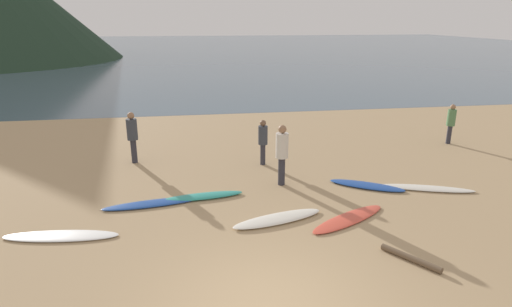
{
  "coord_description": "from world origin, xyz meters",
  "views": [
    {
      "loc": [
        -1.13,
        -5.96,
        4.76
      ],
      "look_at": [
        0.88,
        6.83,
        0.6
      ],
      "focal_mm": 29.77,
      "sensor_mm": 36.0,
      "label": 1
    }
  ],
  "objects_px": {
    "surfboard_1": "(153,203)",
    "driftwood_log": "(411,258)",
    "surfboard_2": "(203,196)",
    "surfboard_0": "(61,236)",
    "person_2": "(451,121)",
    "surfboard_3": "(278,219)",
    "surfboard_5": "(367,185)",
    "surfboard_6": "(427,188)",
    "person_1": "(282,150)",
    "surfboard_4": "(349,219)",
    "person_0": "(263,139)",
    "person_3": "(132,133)"
  },
  "relations": [
    {
      "from": "surfboard_1",
      "to": "driftwood_log",
      "type": "height_order",
      "value": "driftwood_log"
    },
    {
      "from": "surfboard_6",
      "to": "person_2",
      "type": "xyz_separation_m",
      "value": [
        3.35,
        4.24,
        0.89
      ]
    },
    {
      "from": "person_1",
      "to": "surfboard_4",
      "type": "bearing_deg",
      "value": 100.62
    },
    {
      "from": "surfboard_3",
      "to": "driftwood_log",
      "type": "xyz_separation_m",
      "value": [
        2.32,
        -2.21,
        0.02
      ]
    },
    {
      "from": "surfboard_3",
      "to": "person_1",
      "type": "height_order",
      "value": "person_1"
    },
    {
      "from": "person_0",
      "to": "person_2",
      "type": "relative_size",
      "value": 0.98
    },
    {
      "from": "surfboard_2",
      "to": "driftwood_log",
      "type": "xyz_separation_m",
      "value": [
        4.09,
        -3.87,
        0.02
      ]
    },
    {
      "from": "surfboard_3",
      "to": "person_2",
      "type": "bearing_deg",
      "value": 18.7
    },
    {
      "from": "surfboard_1",
      "to": "surfboard_3",
      "type": "xyz_separation_m",
      "value": [
        3.1,
        -1.42,
        0.01
      ]
    },
    {
      "from": "surfboard_6",
      "to": "driftwood_log",
      "type": "distance_m",
      "value": 4.21
    },
    {
      "from": "surfboard_0",
      "to": "driftwood_log",
      "type": "distance_m",
      "value": 7.67
    },
    {
      "from": "person_0",
      "to": "person_1",
      "type": "bearing_deg",
      "value": -102.71
    },
    {
      "from": "surfboard_0",
      "to": "surfboard_2",
      "type": "relative_size",
      "value": 1.16
    },
    {
      "from": "surfboard_2",
      "to": "surfboard_4",
      "type": "distance_m",
      "value": 3.99
    },
    {
      "from": "surfboard_5",
      "to": "driftwood_log",
      "type": "relative_size",
      "value": 1.68
    },
    {
      "from": "surfboard_1",
      "to": "driftwood_log",
      "type": "relative_size",
      "value": 2.02
    },
    {
      "from": "surfboard_6",
      "to": "person_1",
      "type": "xyz_separation_m",
      "value": [
        -4.09,
        1.02,
        1.04
      ]
    },
    {
      "from": "surfboard_6",
      "to": "driftwood_log",
      "type": "xyz_separation_m",
      "value": [
        -2.36,
        -3.49,
        0.03
      ]
    },
    {
      "from": "surfboard_2",
      "to": "surfboard_3",
      "type": "height_order",
      "value": "surfboard_2"
    },
    {
      "from": "surfboard_4",
      "to": "person_2",
      "type": "height_order",
      "value": "person_2"
    },
    {
      "from": "surfboard_0",
      "to": "person_2",
      "type": "bearing_deg",
      "value": 29.73
    },
    {
      "from": "surfboard_5",
      "to": "surfboard_6",
      "type": "distance_m",
      "value": 1.7
    },
    {
      "from": "person_2",
      "to": "surfboard_2",
      "type": "bearing_deg",
      "value": -138.77
    },
    {
      "from": "surfboard_3",
      "to": "surfboard_6",
      "type": "height_order",
      "value": "surfboard_3"
    },
    {
      "from": "person_2",
      "to": "surfboard_4",
      "type": "bearing_deg",
      "value": -117.76
    },
    {
      "from": "surfboard_5",
      "to": "driftwood_log",
      "type": "height_order",
      "value": "driftwood_log"
    },
    {
      "from": "surfboard_4",
      "to": "person_0",
      "type": "height_order",
      "value": "person_0"
    },
    {
      "from": "surfboard_5",
      "to": "surfboard_6",
      "type": "xyz_separation_m",
      "value": [
        1.64,
        -0.45,
        -0.01
      ]
    },
    {
      "from": "surfboard_5",
      "to": "person_3",
      "type": "distance_m",
      "value": 7.83
    },
    {
      "from": "surfboard_5",
      "to": "person_3",
      "type": "xyz_separation_m",
      "value": [
        -7.01,
        3.34,
        1.0
      ]
    },
    {
      "from": "surfboard_3",
      "to": "surfboard_6",
      "type": "xyz_separation_m",
      "value": [
        4.68,
        1.28,
        -0.01
      ]
    },
    {
      "from": "surfboard_0",
      "to": "person_1",
      "type": "bearing_deg",
      "value": 29.31
    },
    {
      "from": "surfboard_0",
      "to": "person_0",
      "type": "relative_size",
      "value": 1.69
    },
    {
      "from": "surfboard_3",
      "to": "surfboard_1",
      "type": "bearing_deg",
      "value": 139.53
    },
    {
      "from": "surfboard_5",
      "to": "person_0",
      "type": "xyz_separation_m",
      "value": [
        -2.69,
        2.45,
        0.87
      ]
    },
    {
      "from": "surfboard_2",
      "to": "person_0",
      "type": "relative_size",
      "value": 1.45
    },
    {
      "from": "surfboard_5",
      "to": "person_2",
      "type": "bearing_deg",
      "value": 68.86
    },
    {
      "from": "surfboard_2",
      "to": "surfboard_6",
      "type": "distance_m",
      "value": 6.46
    },
    {
      "from": "surfboard_6",
      "to": "driftwood_log",
      "type": "bearing_deg",
      "value": -104.92
    },
    {
      "from": "driftwood_log",
      "to": "surfboard_1",
      "type": "bearing_deg",
      "value": 146.2
    },
    {
      "from": "person_1",
      "to": "driftwood_log",
      "type": "relative_size",
      "value": 1.41
    },
    {
      "from": "person_1",
      "to": "person_3",
      "type": "bearing_deg",
      "value": -44.88
    },
    {
      "from": "surfboard_5",
      "to": "person_0",
      "type": "distance_m",
      "value": 3.74
    },
    {
      "from": "surfboard_2",
      "to": "surfboard_6",
      "type": "relative_size",
      "value": 0.84
    },
    {
      "from": "person_1",
      "to": "surfboard_3",
      "type": "bearing_deg",
      "value": 62.1
    },
    {
      "from": "person_1",
      "to": "person_3",
      "type": "distance_m",
      "value": 5.33
    },
    {
      "from": "surfboard_2",
      "to": "surfboard_6",
      "type": "xyz_separation_m",
      "value": [
        6.45,
        -0.39,
        -0.02
      ]
    },
    {
      "from": "surfboard_3",
      "to": "surfboard_4",
      "type": "bearing_deg",
      "value": -23.88
    },
    {
      "from": "surfboard_2",
      "to": "driftwood_log",
      "type": "height_order",
      "value": "driftwood_log"
    },
    {
      "from": "surfboard_4",
      "to": "person_1",
      "type": "bearing_deg",
      "value": 84.98
    }
  ]
}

